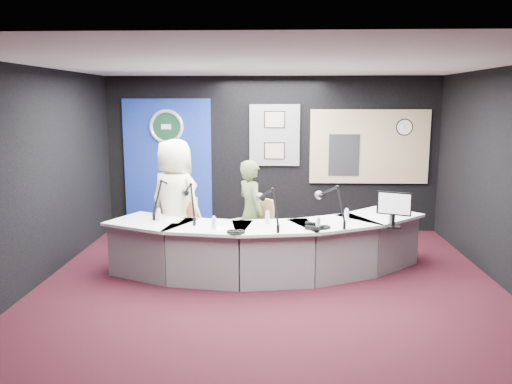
{
  "coord_description": "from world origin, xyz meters",
  "views": [
    {
      "loc": [
        0.07,
        -6.29,
        2.37
      ],
      "look_at": [
        -0.2,
        0.8,
        1.1
      ],
      "focal_mm": 36.0,
      "sensor_mm": 36.0,
      "label": 1
    }
  ],
  "objects_px": {
    "broadcast_desk": "(266,247)",
    "armchair_right": "(251,230)",
    "armchair_left": "(176,232)",
    "person_man": "(175,202)",
    "person_woman": "(251,213)"
  },
  "relations": [
    {
      "from": "armchair_right",
      "to": "person_man",
      "type": "relative_size",
      "value": 0.55
    },
    {
      "from": "armchair_right",
      "to": "person_woman",
      "type": "relative_size",
      "value": 0.66
    },
    {
      "from": "armchair_right",
      "to": "person_woman",
      "type": "xyz_separation_m",
      "value": [
        0.0,
        0.0,
        0.26
      ]
    },
    {
      "from": "armchair_left",
      "to": "armchair_right",
      "type": "xyz_separation_m",
      "value": [
        1.11,
        -0.01,
        0.04
      ]
    },
    {
      "from": "armchair_left",
      "to": "armchair_right",
      "type": "relative_size",
      "value": 0.93
    },
    {
      "from": "armchair_left",
      "to": "person_man",
      "type": "relative_size",
      "value": 0.51
    },
    {
      "from": "armchair_right",
      "to": "person_man",
      "type": "height_order",
      "value": "person_man"
    },
    {
      "from": "armchair_right",
      "to": "person_man",
      "type": "distance_m",
      "value": 1.18
    },
    {
      "from": "person_man",
      "to": "person_woman",
      "type": "relative_size",
      "value": 1.19
    },
    {
      "from": "broadcast_desk",
      "to": "armchair_right",
      "type": "distance_m",
      "value": 0.48
    },
    {
      "from": "broadcast_desk",
      "to": "armchair_left",
      "type": "distance_m",
      "value": 1.4
    },
    {
      "from": "broadcast_desk",
      "to": "person_woman",
      "type": "bearing_deg",
      "value": 119.33
    },
    {
      "from": "person_man",
      "to": "person_woman",
      "type": "xyz_separation_m",
      "value": [
        1.11,
        -0.01,
        -0.15
      ]
    },
    {
      "from": "broadcast_desk",
      "to": "armchair_left",
      "type": "height_order",
      "value": "armchair_left"
    },
    {
      "from": "person_woman",
      "to": "person_man",
      "type": "bearing_deg",
      "value": 59.77
    }
  ]
}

